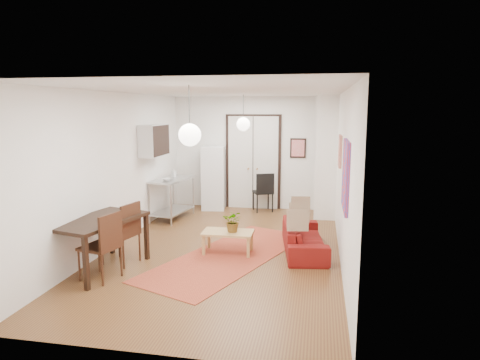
% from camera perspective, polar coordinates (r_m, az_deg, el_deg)
% --- Properties ---
extents(floor, '(7.00, 7.00, 0.00)m').
position_cam_1_polar(floor, '(8.07, -2.13, -9.25)').
color(floor, brown).
rests_on(floor, ground).
extents(ceiling, '(4.20, 7.00, 0.02)m').
position_cam_1_polar(ceiling, '(7.65, -2.27, 11.79)').
color(ceiling, silver).
rests_on(ceiling, wall_back).
extents(wall_back, '(4.20, 0.02, 2.90)m').
position_cam_1_polar(wall_back, '(11.14, 1.80, 3.61)').
color(wall_back, white).
rests_on(wall_back, floor).
extents(wall_front, '(4.20, 0.02, 2.90)m').
position_cam_1_polar(wall_front, '(4.45, -12.27, -5.62)').
color(wall_front, white).
rests_on(wall_front, floor).
extents(wall_left, '(0.02, 7.00, 2.90)m').
position_cam_1_polar(wall_left, '(8.44, -16.23, 1.34)').
color(wall_left, white).
rests_on(wall_left, floor).
extents(wall_right, '(0.02, 7.00, 2.90)m').
position_cam_1_polar(wall_right, '(7.55, 13.54, 0.52)').
color(wall_right, white).
rests_on(wall_right, floor).
extents(double_doors, '(1.44, 0.06, 2.50)m').
position_cam_1_polar(double_doors, '(11.13, 1.76, 2.31)').
color(double_doors, silver).
rests_on(double_doors, wall_back).
extents(stub_partition, '(0.50, 0.10, 2.90)m').
position_cam_1_polar(stub_partition, '(10.07, 11.43, 2.80)').
color(stub_partition, white).
rests_on(stub_partition, floor).
extents(wall_cabinet, '(0.35, 1.00, 0.70)m').
position_cam_1_polar(wall_cabinet, '(9.68, -11.40, 5.21)').
color(wall_cabinet, silver).
rests_on(wall_cabinet, wall_left).
extents(painting_popart, '(0.05, 1.00, 1.00)m').
position_cam_1_polar(painting_popart, '(6.29, 13.92, 0.58)').
color(painting_popart, red).
rests_on(painting_popart, wall_right).
extents(painting_abstract, '(0.05, 0.50, 0.60)m').
position_cam_1_polar(painting_abstract, '(8.30, 13.20, 3.76)').
color(painting_abstract, beige).
rests_on(painting_abstract, wall_right).
extents(poster_back, '(0.40, 0.03, 0.50)m').
position_cam_1_polar(poster_back, '(10.98, 7.74, 4.23)').
color(poster_back, red).
rests_on(poster_back, wall_back).
extents(print_left, '(0.03, 0.44, 0.54)m').
position_cam_1_polar(print_left, '(10.20, -11.15, 5.71)').
color(print_left, '#945C3E').
rests_on(print_left, wall_left).
extents(pendant_back, '(0.30, 0.30, 0.80)m').
position_cam_1_polar(pendant_back, '(9.61, 0.44, 7.46)').
color(pendant_back, white).
rests_on(pendant_back, ceiling).
extents(pendant_front, '(0.30, 0.30, 0.80)m').
position_cam_1_polar(pendant_front, '(5.72, -6.71, 6.00)').
color(pendant_front, white).
rests_on(pendant_front, ceiling).
extents(kilim_rug, '(2.70, 4.00, 0.01)m').
position_cam_1_polar(kilim_rug, '(7.74, -1.37, -10.05)').
color(kilim_rug, '#A9482A').
rests_on(kilim_rug, floor).
extents(sofa, '(0.94, 1.87, 0.52)m').
position_cam_1_polar(sofa, '(7.97, 8.54, -7.62)').
color(sofa, maroon).
rests_on(sofa, floor).
extents(coffee_table, '(0.92, 0.52, 0.40)m').
position_cam_1_polar(coffee_table, '(7.78, -1.62, -7.26)').
color(coffee_table, tan).
rests_on(coffee_table, floor).
extents(potted_plant, '(0.31, 0.36, 0.39)m').
position_cam_1_polar(potted_plant, '(7.69, -0.90, -5.52)').
color(potted_plant, '#36672E').
rests_on(potted_plant, coffee_table).
extents(kitchen_counter, '(0.80, 1.34, 0.97)m').
position_cam_1_polar(kitchen_counter, '(10.23, -9.06, -1.65)').
color(kitchen_counter, '#AAACAF').
rests_on(kitchen_counter, floor).
extents(bowl, '(0.29, 0.29, 0.06)m').
position_cam_1_polar(bowl, '(9.89, -9.69, 0.08)').
color(bowl, white).
rests_on(bowl, kitchen_counter).
extents(soap_bottle, '(0.12, 0.12, 0.20)m').
position_cam_1_polar(soap_bottle, '(10.41, -8.86, 0.96)').
color(soap_bottle, '#55A0B9').
rests_on(soap_bottle, kitchen_counter).
extents(fridge, '(0.65, 0.65, 1.63)m').
position_cam_1_polar(fridge, '(11.08, -3.56, 0.25)').
color(fridge, white).
rests_on(fridge, floor).
extents(dining_table, '(1.22, 1.70, 0.85)m').
position_cam_1_polar(dining_table, '(7.25, -18.28, -5.67)').
color(dining_table, black).
rests_on(dining_table, floor).
extents(dining_chair_near, '(0.60, 0.77, 1.05)m').
position_cam_1_polar(dining_chair_near, '(7.60, -15.32, -5.97)').
color(dining_chair_near, '#3A2012').
rests_on(dining_chair_near, floor).
extents(dining_chair_far, '(0.60, 0.77, 1.05)m').
position_cam_1_polar(dining_chair_far, '(7.00, -17.83, -7.42)').
color(dining_chair_far, '#3A2012').
rests_on(dining_chair_far, floor).
extents(black_side_chair, '(0.60, 0.61, 1.00)m').
position_cam_1_polar(black_side_chair, '(10.98, 3.14, -1.04)').
color(black_side_chair, black).
rests_on(black_side_chair, floor).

